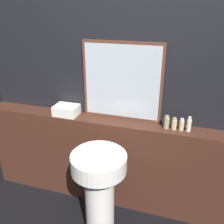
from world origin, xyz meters
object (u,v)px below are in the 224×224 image
object	(u,v)px
shampoo_bottle	(167,122)
conditioner_bottle	(174,124)
mirror	(122,82)
pedestal_sink	(99,186)
body_wash_bottle	(189,125)
towel_stack	(67,110)
lotion_bottle	(182,125)

from	to	relation	value
shampoo_bottle	conditioner_bottle	world-z (taller)	shampoo_bottle
conditioner_bottle	mirror	bearing A→B (deg)	170.50
pedestal_sink	conditioner_bottle	size ratio (longest dim) A/B	8.00
body_wash_bottle	towel_stack	bearing A→B (deg)	180.00
mirror	towel_stack	xyz separation A→B (m)	(-0.54, -0.08, -0.31)
mirror	shampoo_bottle	world-z (taller)	mirror
body_wash_bottle	shampoo_bottle	bearing A→B (deg)	180.00
towel_stack	lotion_bottle	xyz separation A→B (m)	(1.11, 0.00, 0.00)
mirror	towel_stack	size ratio (longest dim) A/B	3.17
shampoo_bottle	pedestal_sink	bearing A→B (deg)	-135.55
shampoo_bottle	body_wash_bottle	distance (m)	0.19
body_wash_bottle	mirror	bearing A→B (deg)	172.34
conditioner_bottle	shampoo_bottle	bearing A→B (deg)	180.00
towel_stack	body_wash_bottle	size ratio (longest dim) A/B	1.74
conditioner_bottle	body_wash_bottle	world-z (taller)	body_wash_bottle
mirror	body_wash_bottle	world-z (taller)	mirror
conditioner_bottle	body_wash_bottle	distance (m)	0.12
mirror	towel_stack	distance (m)	0.63
towel_stack	conditioner_bottle	bearing A→B (deg)	0.00
conditioner_bottle	lotion_bottle	size ratio (longest dim) A/B	0.98
towel_stack	conditioner_bottle	xyz separation A→B (m)	(1.04, 0.00, 0.00)
mirror	body_wash_bottle	xyz separation A→B (m)	(0.63, -0.08, -0.30)
pedestal_sink	shampoo_bottle	distance (m)	0.80
lotion_bottle	body_wash_bottle	xyz separation A→B (m)	(0.06, -0.00, 0.01)
conditioner_bottle	pedestal_sink	bearing A→B (deg)	-139.31
shampoo_bottle	lotion_bottle	bearing A→B (deg)	0.00
towel_stack	mirror	bearing A→B (deg)	8.84
pedestal_sink	body_wash_bottle	world-z (taller)	body_wash_bottle
towel_stack	lotion_bottle	size ratio (longest dim) A/B	2.11
pedestal_sink	mirror	world-z (taller)	mirror
shampoo_bottle	body_wash_bottle	bearing A→B (deg)	-0.00
pedestal_sink	towel_stack	size ratio (longest dim) A/B	3.69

